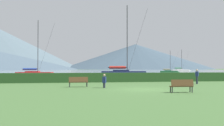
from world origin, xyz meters
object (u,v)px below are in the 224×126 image
(park_bench_near_path, at_px, (78,81))
(park_bench_under_tree, at_px, (182,85))
(person_standing_walker, at_px, (197,75))
(person_seated_viewer, at_px, (104,80))
(sailboat_slip_0, at_px, (124,74))
(sailboat_slip_1, at_px, (181,71))
(sailboat_slip_5, at_px, (35,74))
(sailboat_slip_3, at_px, (169,72))

(park_bench_near_path, xyz_separation_m, park_bench_under_tree, (7.21, -6.45, -0.00))
(person_standing_walker, bearing_deg, person_seated_viewer, -153.81)
(sailboat_slip_0, height_order, sailboat_slip_1, sailboat_slip_0)
(sailboat_slip_0, relative_size, park_bench_under_tree, 7.91)
(sailboat_slip_5, bearing_deg, person_standing_walker, -39.64)
(sailboat_slip_1, height_order, sailboat_slip_3, sailboat_slip_1)
(sailboat_slip_1, xyz_separation_m, park_bench_near_path, (-47.66, -79.23, -0.18))
(sailboat_slip_3, bearing_deg, person_seated_viewer, -100.64)
(sailboat_slip_5, height_order, park_bench_near_path, sailboat_slip_5)
(sailboat_slip_3, xyz_separation_m, person_standing_walker, (-18.13, -51.07, 0.43))
(park_bench_under_tree, xyz_separation_m, person_seated_viewer, (-4.95, 5.08, 0.15))
(sailboat_slip_1, xyz_separation_m, park_bench_under_tree, (-40.45, -85.68, -0.18))
(sailboat_slip_5, bearing_deg, sailboat_slip_3, 44.04)
(sailboat_slip_1, bearing_deg, park_bench_under_tree, -107.42)
(sailboat_slip_0, distance_m, person_standing_walker, 18.18)
(sailboat_slip_5, relative_size, person_standing_walker, 6.56)
(sailboat_slip_5, distance_m, park_bench_under_tree, 34.01)
(sailboat_slip_3, relative_size, sailboat_slip_5, 0.70)
(person_seated_viewer, relative_size, person_standing_walker, 0.76)
(sailboat_slip_0, relative_size, park_bench_near_path, 7.41)
(person_seated_viewer, bearing_deg, sailboat_slip_1, 44.44)
(sailboat_slip_5, relative_size, person_seated_viewer, 8.65)
(sailboat_slip_0, distance_m, park_bench_near_path, 21.85)
(sailboat_slip_3, bearing_deg, sailboat_slip_1, 75.08)
(sailboat_slip_0, relative_size, person_standing_walker, 8.01)
(sailboat_slip_3, relative_size, park_bench_under_tree, 4.56)
(sailboat_slip_5, relative_size, park_bench_under_tree, 6.47)
(park_bench_under_tree, height_order, person_seated_viewer, person_seated_viewer)
(sailboat_slip_1, xyz_separation_m, person_seated_viewer, (-45.41, -80.60, -0.02))
(park_bench_near_path, xyz_separation_m, person_standing_walker, (13.26, 2.40, 0.44))
(park_bench_under_tree, bearing_deg, sailboat_slip_1, 66.14)
(person_seated_viewer, bearing_deg, park_bench_near_path, 132.43)
(park_bench_under_tree, distance_m, person_standing_walker, 10.74)
(sailboat_slip_1, height_order, park_bench_under_tree, sailboat_slip_1)
(sailboat_slip_3, height_order, person_standing_walker, sailboat_slip_3)
(park_bench_near_path, height_order, person_seated_viewer, person_seated_viewer)
(person_seated_viewer, bearing_deg, sailboat_slip_3, 45.85)
(sailboat_slip_0, distance_m, sailboat_slip_3, 40.39)
(sailboat_slip_1, relative_size, person_standing_walker, 6.17)
(park_bench_under_tree, relative_size, person_standing_walker, 1.01)
(sailboat_slip_0, bearing_deg, person_standing_walker, -64.31)
(sailboat_slip_3, distance_m, park_bench_under_tree, 64.62)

